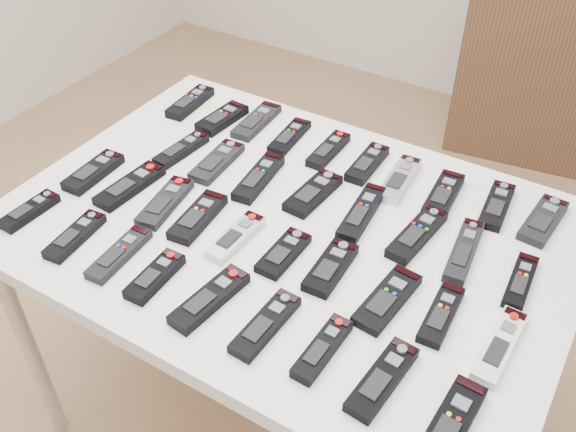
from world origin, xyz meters
The scene contains 39 objects.
ground centered at (0.00, 0.00, 0.00)m, with size 4.00×4.00×0.00m, color #93684A.
table centered at (0.10, -0.14, 0.72)m, with size 1.25×0.88×0.78m.
remote_0 centered at (-0.41, 0.16, 0.79)m, with size 0.05×0.17×0.02m, color black.
remote_1 centered at (-0.28, 0.14, 0.79)m, with size 0.06×0.16×0.02m, color black.
remote_2 centered at (-0.19, 0.18, 0.79)m, with size 0.06×0.18×0.02m, color black.
remote_3 centered at (-0.07, 0.16, 0.79)m, with size 0.05×0.16×0.02m, color black.
remote_4 centered at (0.04, 0.15, 0.79)m, with size 0.05×0.16×0.02m, color black.
remote_5 centered at (0.16, 0.15, 0.79)m, with size 0.05×0.16×0.02m, color black.
remote_6 centered at (0.25, 0.13, 0.79)m, with size 0.05×0.18×0.02m, color #B7B7BC.
remote_7 centered at (0.37, 0.13, 0.79)m, with size 0.06×0.17×0.02m, color black.
remote_8 centered at (0.48, 0.16, 0.79)m, with size 0.05×0.17×0.02m, color black.
remote_9 centered at (0.59, 0.16, 0.79)m, with size 0.06×0.17×0.02m, color black.
remote_10 centered at (-0.28, -0.04, 0.79)m, with size 0.05×0.17×0.02m, color black.
remote_11 centered at (-0.17, -0.04, 0.79)m, with size 0.06×0.18×0.02m, color black.
remote_12 centered at (-0.04, -0.04, 0.79)m, with size 0.05×0.19×0.02m, color black.
remote_13 centered at (0.10, -0.02, 0.79)m, with size 0.06×0.17×0.02m, color black.
remote_14 centered at (0.23, -0.03, 0.79)m, with size 0.05×0.20×0.02m, color black.
remote_15 centered at (0.37, -0.03, 0.79)m, with size 0.05×0.19×0.02m, color black.
remote_16 centered at (0.47, -0.03, 0.79)m, with size 0.05×0.20×0.02m, color black.
remote_17 centered at (0.60, -0.05, 0.79)m, with size 0.04×0.16×0.02m, color black.
remote_18 centered at (-0.40, -0.23, 0.79)m, with size 0.06×0.17×0.02m, color black.
remote_19 centered at (-0.29, -0.23, 0.79)m, with size 0.06×0.19×0.02m, color black.
remote_20 centered at (-0.18, -0.23, 0.79)m, with size 0.06×0.18×0.02m, color black.
remote_21 centered at (-0.08, -0.24, 0.79)m, with size 0.06×0.17×0.02m, color black.
remote_22 centered at (0.03, -0.24, 0.79)m, with size 0.05×0.16×0.02m, color #B7B7BC.
remote_23 centered at (0.15, -0.23, 0.79)m, with size 0.06×0.15×0.02m, color black.
remote_24 centered at (0.25, -0.22, 0.79)m, with size 0.06×0.16×0.02m, color black.
remote_25 centered at (0.39, -0.24, 0.79)m, with size 0.06×0.18×0.02m, color black.
remote_26 centered at (0.50, -0.22, 0.79)m, with size 0.05×0.16×0.02m, color black.
remote_27 centered at (0.61, -0.24, 0.79)m, with size 0.05×0.19×0.02m, color silver.
remote_28 centered at (-0.42, -0.42, 0.79)m, with size 0.04×0.14×0.02m, color black.
remote_29 centered at (-0.27, -0.43, 0.79)m, with size 0.05×0.16×0.02m, color black.
remote_30 centered at (-0.15, -0.42, 0.79)m, with size 0.05×0.17×0.02m, color black.
remote_31 centered at (-0.04, -0.43, 0.79)m, with size 0.05×0.14×0.02m, color black.
remote_32 centered at (0.09, -0.42, 0.79)m, with size 0.05×0.18×0.02m, color black.
remote_33 centered at (0.22, -0.42, 0.79)m, with size 0.05×0.17×0.02m, color black.
remote_34 centered at (0.34, -0.41, 0.79)m, with size 0.04×0.16×0.02m, color black.
remote_35 centered at (0.46, -0.41, 0.79)m, with size 0.05×0.18×0.02m, color black.
remote_36 centered at (0.59, -0.44, 0.79)m, with size 0.05×0.19×0.02m, color black.
Camera 1 is at (0.67, -1.07, 1.72)m, focal length 40.00 mm.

